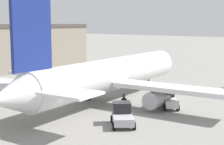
{
  "coord_description": "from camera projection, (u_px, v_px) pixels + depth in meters",
  "views": [
    {
      "loc": [
        -33.4,
        -26.16,
        9.76
      ],
      "look_at": [
        0.0,
        0.0,
        3.59
      ],
      "focal_mm": 55.0,
      "sensor_mm": 36.0,
      "label": 1
    }
  ],
  "objects": [
    {
      "name": "ground_plane",
      "position": [
        112.0,
        101.0,
        43.39
      ],
      "size": [
        400.0,
        400.0,
        0.0
      ],
      "primitive_type": "plane",
      "color": "gray"
    },
    {
      "name": "airplane",
      "position": [
        108.0,
        75.0,
        42.11
      ],
      "size": [
        36.18,
        31.81,
        12.1
      ],
      "rotation": [
        0.0,
        0.0,
        0.09
      ],
      "color": "silver",
      "rests_on": "ground_plane"
    },
    {
      "name": "ground_crew_worker",
      "position": [
        169.0,
        88.0,
        47.15
      ],
      "size": [
        0.36,
        0.36,
        1.64
      ],
      "rotation": [
        0.0,
        0.0,
        2.68
      ],
      "color": "#1E2338",
      "rests_on": "ground_plane"
    },
    {
      "name": "belt_loader_truck",
      "position": [
        169.0,
        98.0,
        39.58
      ],
      "size": [
        3.58,
        3.38,
        2.43
      ],
      "rotation": [
        0.0,
        0.0,
        0.71
      ],
      "color": "silver",
      "rests_on": "ground_plane"
    },
    {
      "name": "pushback_tug",
      "position": [
        122.0,
        115.0,
        32.86
      ],
      "size": [
        3.81,
        3.69,
        2.11
      ],
      "rotation": [
        0.0,
        0.0,
        0.73
      ],
      "color": "#B2B2B7",
      "rests_on": "ground_plane"
    }
  ]
}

